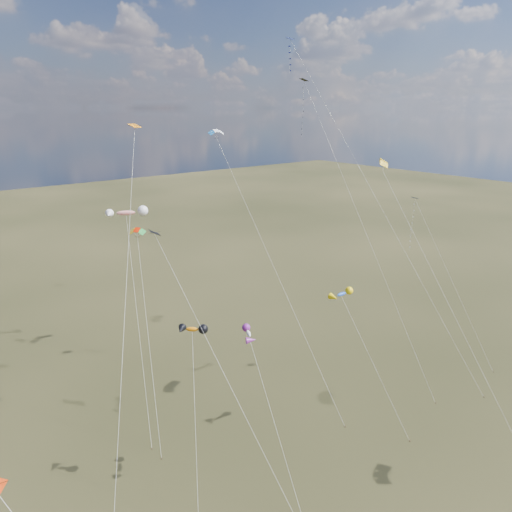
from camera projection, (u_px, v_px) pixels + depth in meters
diamond_black_high at (310, 123)px, 56.81m from camera, size 3.50×21.33×36.54m
diamond_navy_tall at (309, 87)px, 57.92m from camera, size 8.15×27.96×41.63m
diamond_black_mid at (190, 305)px, 39.73m from camera, size 3.78×17.52×22.69m
diamond_navy_right at (415, 230)px, 57.24m from camera, size 7.45×10.31×22.64m
diamond_orange_center at (128, 249)px, 37.36m from camera, size 13.42×18.47×31.73m
parafoil_yellow at (384, 162)px, 50.03m from camera, size 3.23×19.68×28.22m
parafoil_blue_white at (217, 133)px, 61.60m from camera, size 3.53×27.83×30.67m
parafoil_tricolor at (137, 232)px, 49.35m from camera, size 5.18×12.00×20.94m
novelty_orange_black at (192, 330)px, 40.42m from camera, size 5.80×8.72×14.85m
novelty_white_purple at (249, 334)px, 40.62m from camera, size 1.76×9.31×14.33m
novelty_redwhite_stripe at (126, 213)px, 50.16m from camera, size 6.20×12.62×22.74m
novelty_blue_yellow at (342, 295)px, 47.52m from camera, size 3.87×8.76×15.08m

